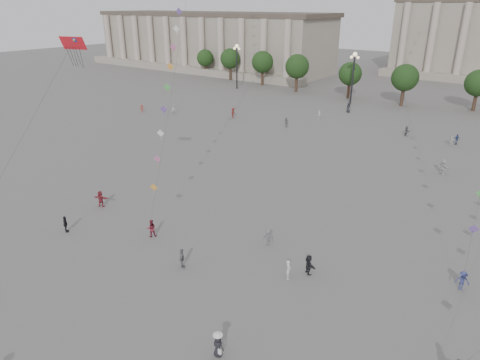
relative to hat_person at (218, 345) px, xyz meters
The scene contains 25 objects.
ground 7.13m from the hat_person, behind, with size 360.00×360.00×0.00m, color #5C5957.
hall_west 125.12m from the hat_person, 131.09° to the left, with size 84.00×26.22×17.20m.
tree_row 78.69m from the hat_person, 95.17° to the left, with size 137.12×5.12×8.00m.
lamp_post_far_west 87.68m from the hat_person, 126.56° to the left, with size 2.00×0.90×10.65m.
lamp_post_mid_west 73.91m from the hat_person, 107.45° to the left, with size 2.00×0.90×10.65m.
person_crowd_0 53.92m from the hat_person, 87.89° to the left, with size 0.92×0.38×1.58m, color navy.
person_crowd_1 61.80m from the hat_person, 137.47° to the left, with size 0.92×0.72×1.90m, color silver.
person_crowd_2 64.78m from the hat_person, 142.85° to the left, with size 0.99×0.57×1.53m, color #9E342B.
person_crowd_3 10.81m from the hat_person, 88.66° to the left, with size 1.52×0.48×1.64m, color black.
person_crowd_4 52.88m from the hat_person, 88.41° to the left, with size 1.38×0.44×1.49m, color silver.
person_crowd_6 13.37m from the hat_person, 110.55° to the left, with size 1.00×0.58×1.55m, color slate.
person_crowd_7 39.89m from the hat_person, 85.20° to the left, with size 1.75×0.56×1.89m, color beige.
person_crowd_10 59.30m from the hat_person, 111.38° to the left, with size 0.58×0.38×1.58m, color beige.
person_crowd_12 54.03m from the hat_person, 95.75° to the left, with size 1.52×0.48×1.64m, color slate.
person_crowd_13 9.35m from the hat_person, 94.26° to the left, with size 0.58×0.38×1.58m, color silver.
person_crowd_16 52.53m from the hat_person, 116.75° to the left, with size 0.97×0.41×1.66m, color slate.
person_crowd_17 57.92m from the hat_person, 126.86° to the left, with size 1.24×0.72×1.93m, color maroon.
person_crowd_19 66.26m from the hat_person, 107.10° to the left, with size 0.95×0.62×1.94m, color #222428.
tourist_1 21.21m from the hat_person, behind, with size 0.94×0.39×1.61m, color black.
tourist_2 24.42m from the hat_person, 159.67° to the left, with size 1.61×0.51×1.74m, color maroon.
tourist_3 9.89m from the hat_person, 146.58° to the left, with size 1.00×0.42×1.71m, color slate.
kite_flyer_0 15.80m from the hat_person, 152.12° to the left, with size 0.81×0.63×1.67m, color maroon.
kite_flyer_1 18.88m from the hat_person, 56.93° to the left, with size 1.01×0.58×1.56m, color navy.
hat_person is the anchor object (origin of this frame).
dragon_kite 24.90m from the hat_person, 164.51° to the left, with size 2.25×6.74×19.54m.
Camera 1 is at (20.03, -15.29, 19.71)m, focal length 32.00 mm.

